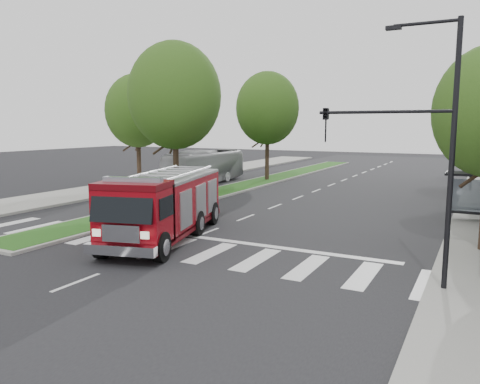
% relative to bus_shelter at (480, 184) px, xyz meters
% --- Properties ---
extents(ground, '(140.00, 140.00, 0.00)m').
position_rel_bus_shelter_xyz_m(ground, '(-11.20, -8.15, -2.04)').
color(ground, black).
rests_on(ground, ground).
extents(sidewalk_left, '(5.00, 80.00, 0.15)m').
position_rel_bus_shelter_xyz_m(sidewalk_left, '(-25.70, 1.85, -1.96)').
color(sidewalk_left, gray).
rests_on(sidewalk_left, ground).
extents(median, '(3.00, 50.00, 0.15)m').
position_rel_bus_shelter_xyz_m(median, '(-17.20, 9.85, -1.96)').
color(median, gray).
rests_on(median, ground).
extents(bus_shelter, '(3.20, 1.60, 2.61)m').
position_rel_bus_shelter_xyz_m(bus_shelter, '(0.00, 0.00, 0.00)').
color(bus_shelter, black).
rests_on(bus_shelter, ground).
extents(tree_median_near, '(5.80, 5.80, 10.16)m').
position_rel_bus_shelter_xyz_m(tree_median_near, '(-17.20, -2.15, 4.77)').
color(tree_median_near, black).
rests_on(tree_median_near, ground).
extents(tree_median_far, '(5.60, 5.60, 9.72)m').
position_rel_bus_shelter_xyz_m(tree_median_far, '(-17.20, 11.85, 4.45)').
color(tree_median_far, black).
rests_on(tree_median_far, ground).
extents(tree_left_mid, '(5.20, 5.20, 9.16)m').
position_rel_bus_shelter_xyz_m(tree_left_mid, '(-25.20, 3.85, 4.12)').
color(tree_left_mid, black).
rests_on(tree_left_mid, ground).
extents(streetlight_right_near, '(4.08, 0.22, 8.00)m').
position_rel_bus_shelter_xyz_m(streetlight_right_near, '(-1.59, -11.65, 2.63)').
color(streetlight_right_near, black).
rests_on(streetlight_right_near, ground).
extents(streetlight_right_far, '(2.11, 0.20, 8.00)m').
position_rel_bus_shelter_xyz_m(streetlight_right_far, '(-0.85, 11.85, 2.44)').
color(streetlight_right_far, black).
rests_on(streetlight_right_far, ground).
extents(fire_engine, '(4.86, 9.29, 3.09)m').
position_rel_bus_shelter_xyz_m(fire_engine, '(-12.21, -10.01, -0.56)').
color(fire_engine, '#54040A').
rests_on(fire_engine, ground).
extents(city_bus, '(2.76, 10.42, 2.88)m').
position_rel_bus_shelter_xyz_m(city_bus, '(-21.21, 7.78, -0.60)').
color(city_bus, '#ABAAAF').
rests_on(city_bus, ground).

